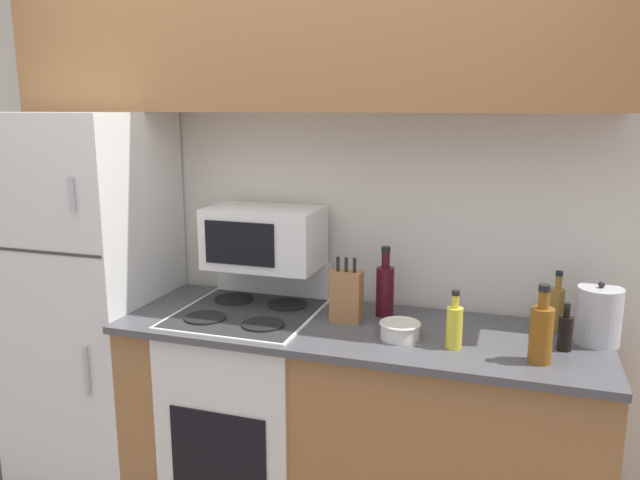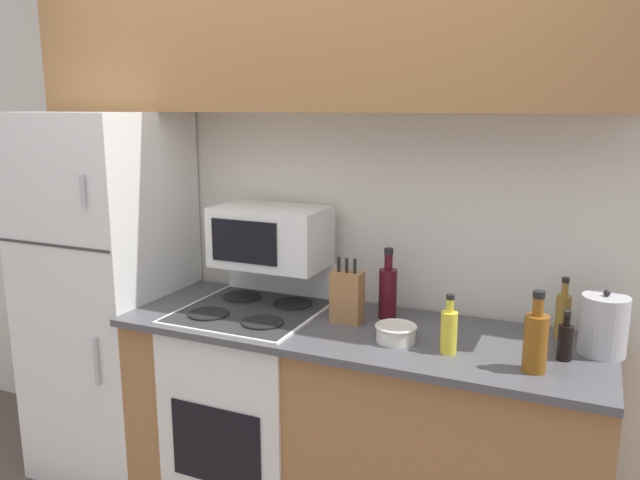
# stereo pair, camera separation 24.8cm
# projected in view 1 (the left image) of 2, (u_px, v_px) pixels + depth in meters

# --- Properties ---
(wall_back) EXTENTS (8.00, 0.05, 2.55)m
(wall_back) POSITION_uv_depth(u_px,v_px,m) (309.00, 222.00, 2.90)
(wall_back) COLOR silver
(wall_back) RESTS_ON ground_plane
(lower_cabinets) EXTENTS (1.94, 0.66, 0.93)m
(lower_cabinets) POSITION_uv_depth(u_px,v_px,m) (356.00, 428.00, 2.64)
(lower_cabinets) COLOR #9E6B3D
(lower_cabinets) RESTS_ON ground_plane
(refrigerator) EXTENTS (0.66, 0.66, 1.78)m
(refrigerator) POSITION_uv_depth(u_px,v_px,m) (92.00, 303.00, 2.96)
(refrigerator) COLOR white
(refrigerator) RESTS_ON ground_plane
(upper_cabinets) EXTENTS (2.60, 0.30, 0.71)m
(upper_cabinets) POSITION_uv_depth(u_px,v_px,m) (294.00, 25.00, 2.56)
(upper_cabinets) COLOR #9E6B3D
(upper_cabinets) RESTS_ON refrigerator
(stove) EXTENTS (0.58, 0.64, 1.10)m
(stove) POSITION_uv_depth(u_px,v_px,m) (250.00, 409.00, 2.77)
(stove) COLOR white
(stove) RESTS_ON ground_plane
(microwave) EXTENTS (0.49, 0.31, 0.26)m
(microwave) POSITION_uv_depth(u_px,v_px,m) (264.00, 237.00, 2.75)
(microwave) COLOR white
(microwave) RESTS_ON stove
(knife_block) EXTENTS (0.13, 0.08, 0.27)m
(knife_block) POSITION_uv_depth(u_px,v_px,m) (346.00, 296.00, 2.57)
(knife_block) COLOR #9E6B3D
(knife_block) RESTS_ON lower_cabinets
(bowl) EXTENTS (0.16, 0.16, 0.07)m
(bowl) POSITION_uv_depth(u_px,v_px,m) (400.00, 330.00, 2.39)
(bowl) COLOR silver
(bowl) RESTS_ON lower_cabinets
(bottle_soy_sauce) EXTENTS (0.05, 0.05, 0.18)m
(bottle_soy_sauce) POSITION_uv_depth(u_px,v_px,m) (565.00, 332.00, 2.26)
(bottle_soy_sauce) COLOR black
(bottle_soy_sauce) RESTS_ON lower_cabinets
(bottle_vinegar) EXTENTS (0.06, 0.06, 0.24)m
(bottle_vinegar) POSITION_uv_depth(u_px,v_px,m) (557.00, 307.00, 2.47)
(bottle_vinegar) COLOR olive
(bottle_vinegar) RESTS_ON lower_cabinets
(bottle_wine_red) EXTENTS (0.08, 0.08, 0.30)m
(bottle_wine_red) POSITION_uv_depth(u_px,v_px,m) (385.00, 289.00, 2.63)
(bottle_wine_red) COLOR #470F19
(bottle_wine_red) RESTS_ON lower_cabinets
(bottle_cooking_spray) EXTENTS (0.06, 0.06, 0.22)m
(bottle_cooking_spray) POSITION_uv_depth(u_px,v_px,m) (454.00, 325.00, 2.28)
(bottle_cooking_spray) COLOR gold
(bottle_cooking_spray) RESTS_ON lower_cabinets
(bottle_whiskey) EXTENTS (0.08, 0.08, 0.28)m
(bottle_whiskey) POSITION_uv_depth(u_px,v_px,m) (541.00, 332.00, 2.15)
(bottle_whiskey) COLOR brown
(bottle_whiskey) RESTS_ON lower_cabinets
(kettle) EXTENTS (0.16, 0.16, 0.24)m
(kettle) POSITION_uv_depth(u_px,v_px,m) (599.00, 316.00, 2.32)
(kettle) COLOR #B7B7BC
(kettle) RESTS_ON lower_cabinets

